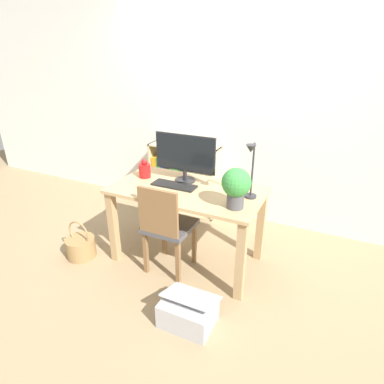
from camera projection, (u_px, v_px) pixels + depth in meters
name	position (u px, v px, depth m)	size (l,w,h in m)	color
ground_plane	(188.00, 258.00, 3.12)	(10.00, 10.00, 0.00)	#997F5B
wall_back	(231.00, 105.00, 3.49)	(8.00, 0.05, 2.60)	silver
desk	(187.00, 202.00, 2.88)	(1.34, 0.72, 0.74)	tan
monitor	(185.00, 155.00, 2.88)	(0.59, 0.19, 0.44)	#232326
keyboard	(174.00, 185.00, 2.87)	(0.41, 0.15, 0.02)	black
vase	(145.00, 170.00, 3.05)	(0.11, 0.11, 0.18)	red
desk_lamp	(251.00, 166.00, 2.50)	(0.10, 0.19, 0.47)	#2D2D33
potted_plant	(236.00, 185.00, 2.41)	(0.23, 0.23, 0.32)	#4C4C51
chair	(166.00, 225.00, 2.76)	(0.40, 0.40, 0.86)	#4C4C51
bookshelf	(174.00, 179.00, 3.96)	(0.84, 0.28, 0.83)	#D8BC8C
basket	(81.00, 247.00, 3.11)	(0.28, 0.28, 0.39)	#997547
storage_box	(188.00, 311.00, 2.35)	(0.39, 0.35, 0.26)	#B2B2B7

